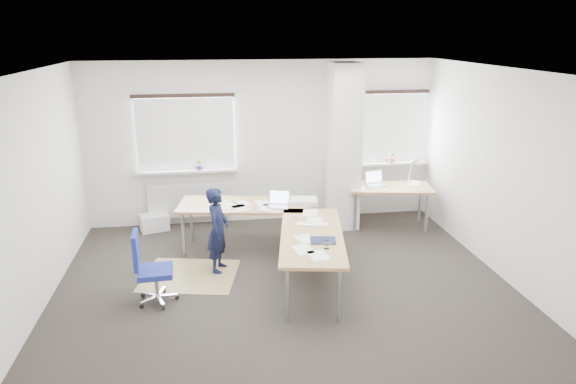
{
  "coord_description": "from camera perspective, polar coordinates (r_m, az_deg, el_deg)",
  "views": [
    {
      "loc": [
        -0.89,
        -6.17,
        3.25
      ],
      "look_at": [
        0.2,
        0.9,
        1.0
      ],
      "focal_mm": 32.0,
      "sensor_mm": 36.0,
      "label": 1
    }
  ],
  "objects": [
    {
      "name": "task_chair",
      "position": [
        6.67,
        -14.72,
        -9.75
      ],
      "size": [
        0.51,
        0.51,
        0.95
      ],
      "rotation": [
        0.0,
        0.0,
        0.05
      ],
      "color": "navy",
      "rests_on": "ground"
    },
    {
      "name": "white_crate",
      "position": [
        9.04,
        -14.62,
        -3.27
      ],
      "size": [
        0.53,
        0.44,
        0.28
      ],
      "primitive_type": "cube",
      "rotation": [
        0.0,
        0.0,
        0.28
      ],
      "color": "white",
      "rests_on": "ground"
    },
    {
      "name": "ground",
      "position": [
        7.04,
        -0.48,
        -10.06
      ],
      "size": [
        6.0,
        6.0,
        0.0
      ],
      "primitive_type": "plane",
      "color": "black",
      "rests_on": "ground"
    },
    {
      "name": "floor_mat",
      "position": [
        7.36,
        -10.82,
        -9.07
      ],
      "size": [
        1.45,
        1.3,
        0.01
      ],
      "primitive_type": "cube",
      "rotation": [
        0.0,
        0.0,
        -0.21
      ],
      "color": "#9C8655",
      "rests_on": "ground"
    },
    {
      "name": "room_shell",
      "position": [
        6.88,
        0.45,
        4.84
      ],
      "size": [
        6.04,
        5.04,
        2.82
      ],
      "color": "beige",
      "rests_on": "ground"
    },
    {
      "name": "desk_side",
      "position": [
        8.9,
        11.27,
        0.37
      ],
      "size": [
        1.5,
        0.93,
        1.22
      ],
      "rotation": [
        0.0,
        0.0,
        -0.17
      ],
      "color": "#A27D46",
      "rests_on": "ground"
    },
    {
      "name": "person",
      "position": [
        7.21,
        -7.8,
        -4.2
      ],
      "size": [
        0.41,
        0.51,
        1.22
      ],
      "primitive_type": "imported",
      "rotation": [
        0.0,
        0.0,
        1.28
      ],
      "color": "black",
      "rests_on": "ground"
    },
    {
      "name": "desk_main",
      "position": [
        7.27,
        -1.03,
        -3.13
      ],
      "size": [
        2.4,
        2.98,
        0.96
      ],
      "rotation": [
        0.0,
        0.0,
        -0.17
      ],
      "color": "#A27D46",
      "rests_on": "ground"
    }
  ]
}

